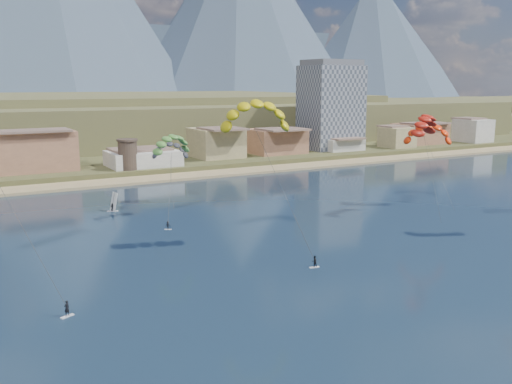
% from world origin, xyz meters
% --- Properties ---
extents(ground, '(2400.00, 2400.00, 0.00)m').
position_xyz_m(ground, '(0.00, 0.00, 0.00)').
color(ground, black).
rests_on(ground, ground).
extents(beach, '(2200.00, 12.00, 0.90)m').
position_xyz_m(beach, '(0.00, 106.00, 0.25)').
color(beach, tan).
rests_on(beach, ground).
extents(foothills, '(940.00, 210.00, 18.00)m').
position_xyz_m(foothills, '(22.39, 232.47, 9.08)').
color(foothills, brown).
rests_on(foothills, ground).
extents(apartment_tower, '(20.00, 16.00, 32.00)m').
position_xyz_m(apartment_tower, '(85.00, 128.00, 17.82)').
color(apartment_tower, gray).
rests_on(apartment_tower, ground).
extents(watchtower, '(5.82, 5.82, 8.60)m').
position_xyz_m(watchtower, '(5.00, 114.00, 6.37)').
color(watchtower, '#47382D').
rests_on(watchtower, ground).
extents(kitesurfer_yellow, '(12.03, 16.75, 25.52)m').
position_xyz_m(kitesurfer_yellow, '(2.31, 36.17, 21.64)').
color(kitesurfer_yellow, silver).
rests_on(kitesurfer_yellow, ground).
extents(kitesurfer_green, '(9.19, 11.09, 17.56)m').
position_xyz_m(kitesurfer_green, '(-1.92, 61.35, 14.91)').
color(kitesurfer_green, silver).
rests_on(kitesurfer_green, ground).
extents(distant_kite_dark, '(8.78, 7.04, 15.27)m').
position_xyz_m(distant_kite_dark, '(3.07, 75.55, 12.17)').
color(distant_kite_dark, '#262626').
rests_on(distant_kite_dark, ground).
extents(distant_kite_orange, '(10.50, 9.33, 19.37)m').
position_xyz_m(distant_kite_orange, '(49.51, 46.31, 16.10)').
color(distant_kite_orange, '#262626').
rests_on(distant_kite_orange, ground).
extents(distant_kite_red, '(9.85, 7.77, 21.38)m').
position_xyz_m(distant_kite_red, '(42.04, 40.27, 18.51)').
color(distant_kite_red, '#262626').
rests_on(distant_kite_red, ground).
extents(windsurfer, '(2.39, 2.50, 3.90)m').
position_xyz_m(windsurfer, '(-10.55, 73.08, 1.24)').
color(windsurfer, silver).
rests_on(windsurfer, ground).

